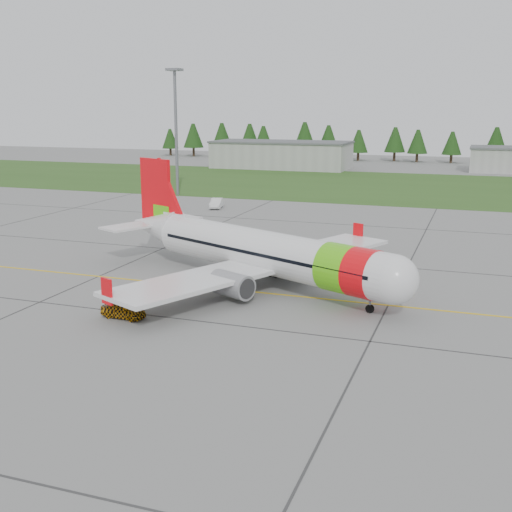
% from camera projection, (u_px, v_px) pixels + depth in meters
% --- Properties ---
extents(ground, '(320.00, 320.00, 0.00)m').
position_uv_depth(ground, '(223.00, 324.00, 43.60)').
color(ground, gray).
rests_on(ground, ground).
extents(aircraft, '(30.05, 28.51, 9.64)m').
position_uv_depth(aircraft, '(261.00, 252.00, 52.68)').
color(aircraft, white).
rests_on(aircraft, ground).
extents(follow_me_car, '(1.21, 1.40, 3.26)m').
position_uv_depth(follow_me_car, '(123.00, 296.00, 44.51)').
color(follow_me_car, orange).
rests_on(follow_me_car, ground).
extents(service_van, '(1.80, 1.74, 4.37)m').
position_uv_depth(service_van, '(217.00, 193.00, 92.91)').
color(service_van, white).
rests_on(service_van, ground).
extents(grass_strip, '(320.00, 50.00, 0.03)m').
position_uv_depth(grass_strip, '(391.00, 186.00, 118.89)').
color(grass_strip, '#30561E').
rests_on(grass_strip, ground).
extents(taxi_guideline, '(120.00, 0.25, 0.02)m').
position_uv_depth(taxi_guideline, '(261.00, 293.00, 50.95)').
color(taxi_guideline, gold).
rests_on(taxi_guideline, ground).
extents(hangar_west, '(32.00, 14.00, 6.00)m').
position_uv_depth(hangar_west, '(281.00, 155.00, 153.65)').
color(hangar_west, '#A8A8A3').
rests_on(hangar_west, ground).
extents(floodlight_mast, '(0.50, 0.50, 20.00)m').
position_uv_depth(floodlight_mast, '(176.00, 134.00, 104.96)').
color(floodlight_mast, slate).
rests_on(floodlight_mast, ground).
extents(treeline, '(160.00, 8.00, 10.00)m').
position_uv_depth(treeline, '(421.00, 143.00, 169.17)').
color(treeline, '#1C3F14').
rests_on(treeline, ground).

